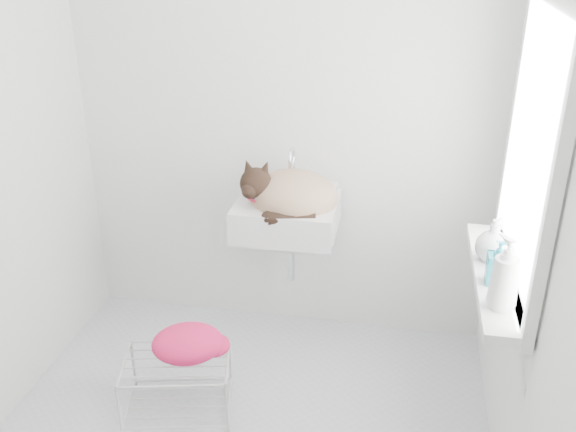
% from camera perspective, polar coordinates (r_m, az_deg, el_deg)
% --- Properties ---
extents(back_wall, '(2.20, 0.02, 2.50)m').
position_cam_1_polar(back_wall, '(3.25, -0.45, 9.75)').
color(back_wall, white).
rests_on(back_wall, ground).
extents(right_wall, '(0.02, 2.00, 2.50)m').
position_cam_1_polar(right_wall, '(2.30, 22.15, 1.33)').
color(right_wall, white).
rests_on(right_wall, ground).
extents(window_glass, '(0.01, 0.80, 1.00)m').
position_cam_1_polar(window_glass, '(2.44, 21.42, 5.34)').
color(window_glass, white).
rests_on(window_glass, right_wall).
extents(window_frame, '(0.04, 0.90, 1.10)m').
position_cam_1_polar(window_frame, '(2.44, 21.08, 5.37)').
color(window_frame, white).
rests_on(window_frame, right_wall).
extents(windowsill, '(0.16, 0.88, 0.04)m').
position_cam_1_polar(windowsill, '(2.64, 18.09, -5.20)').
color(windowsill, white).
rests_on(windowsill, right_wall).
extents(sink, '(0.50, 0.43, 0.20)m').
position_cam_1_polar(sink, '(3.13, -0.07, 1.38)').
color(sink, white).
rests_on(sink, back_wall).
extents(faucet, '(0.18, 0.13, 0.18)m').
position_cam_1_polar(faucet, '(3.24, 0.54, 4.89)').
color(faucet, silver).
rests_on(faucet, sink).
extents(cat, '(0.47, 0.38, 0.29)m').
position_cam_1_polar(cat, '(3.10, 0.09, 1.92)').
color(cat, tan).
rests_on(cat, sink).
extents(wire_rack, '(0.53, 0.43, 0.28)m').
position_cam_1_polar(wire_rack, '(3.09, -9.88, -14.64)').
color(wire_rack, silver).
rests_on(wire_rack, floor).
extents(towel, '(0.39, 0.33, 0.14)m').
position_cam_1_polar(towel, '(3.01, -8.95, -11.83)').
color(towel, red).
rests_on(towel, wire_rack).
extents(bottle_a, '(0.12, 0.12, 0.23)m').
position_cam_1_polar(bottle_a, '(2.41, 18.50, -7.76)').
color(bottle_a, white).
rests_on(bottle_a, windowsill).
extents(bottle_b, '(0.08, 0.08, 0.18)m').
position_cam_1_polar(bottle_b, '(2.55, 18.10, -5.71)').
color(bottle_b, '#146570').
rests_on(bottle_b, windowsill).
extents(bottle_c, '(0.20, 0.20, 0.18)m').
position_cam_1_polar(bottle_c, '(2.71, 17.73, -3.78)').
color(bottle_c, silver).
rests_on(bottle_c, windowsill).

